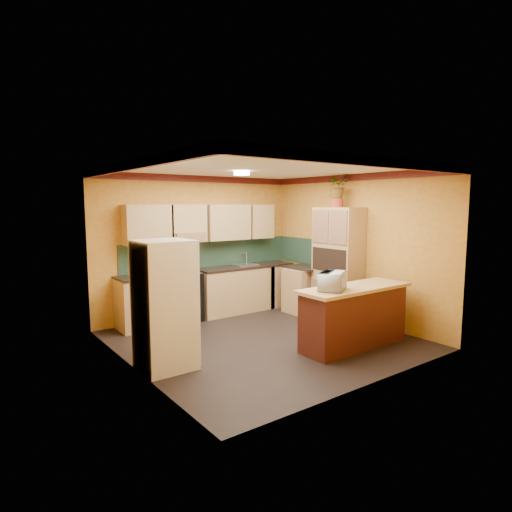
# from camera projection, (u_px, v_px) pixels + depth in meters

# --- Properties ---
(room_shell) EXTENTS (4.24, 4.24, 2.72)m
(room_shell) POSITION_uv_depth(u_px,v_px,m) (254.00, 209.00, 6.82)
(room_shell) COLOR black
(room_shell) RESTS_ON ground
(base_cabinets_back) EXTENTS (3.65, 0.60, 0.88)m
(base_cabinets_back) POSITION_uv_depth(u_px,v_px,m) (212.00, 293.00, 8.28)
(base_cabinets_back) COLOR tan
(base_cabinets_back) RESTS_ON ground
(countertop_back) EXTENTS (3.65, 0.62, 0.04)m
(countertop_back) POSITION_uv_depth(u_px,v_px,m) (212.00, 270.00, 8.23)
(countertop_back) COLOR black
(countertop_back) RESTS_ON base_cabinets_back
(stove) EXTENTS (0.58, 0.58, 0.91)m
(stove) POSITION_uv_depth(u_px,v_px,m) (183.00, 297.00, 7.91)
(stove) COLOR black
(stove) RESTS_ON ground
(kettle) EXTENTS (0.20, 0.20, 0.18)m
(kettle) POSITION_uv_depth(u_px,v_px,m) (188.00, 267.00, 7.86)
(kettle) COLOR red
(kettle) RESTS_ON stove
(sink) EXTENTS (0.48, 0.40, 0.03)m
(sink) POSITION_uv_depth(u_px,v_px,m) (245.00, 265.00, 8.68)
(sink) COLOR silver
(sink) RESTS_ON countertop_back
(base_cabinets_right) EXTENTS (0.60, 0.80, 0.88)m
(base_cabinets_right) POSITION_uv_depth(u_px,v_px,m) (306.00, 290.00, 8.59)
(base_cabinets_right) COLOR tan
(base_cabinets_right) RESTS_ON ground
(countertop_right) EXTENTS (0.62, 0.80, 0.04)m
(countertop_right) POSITION_uv_depth(u_px,v_px,m) (306.00, 267.00, 8.54)
(countertop_right) COLOR black
(countertop_right) RESTS_ON base_cabinets_right
(fridge) EXTENTS (0.68, 0.66, 1.70)m
(fridge) POSITION_uv_depth(u_px,v_px,m) (165.00, 305.00, 5.57)
(fridge) COLOR white
(fridge) RESTS_ON ground
(pantry) EXTENTS (0.48, 0.90, 2.10)m
(pantry) POSITION_uv_depth(u_px,v_px,m) (338.00, 264.00, 7.92)
(pantry) COLOR tan
(pantry) RESTS_ON ground
(fern_pot) EXTENTS (0.22, 0.22, 0.16)m
(fern_pot) POSITION_uv_depth(u_px,v_px,m) (337.00, 203.00, 7.82)
(fern_pot) COLOR #A83B28
(fern_pot) RESTS_ON pantry
(fern) EXTENTS (0.51, 0.47, 0.48)m
(fern) POSITION_uv_depth(u_px,v_px,m) (338.00, 185.00, 7.78)
(fern) COLOR tan
(fern) RESTS_ON fern_pot
(breakfast_bar) EXTENTS (1.80, 0.55, 0.88)m
(breakfast_bar) POSITION_uv_depth(u_px,v_px,m) (354.00, 318.00, 6.47)
(breakfast_bar) COLOR #521D13
(breakfast_bar) RESTS_ON ground
(bar_top) EXTENTS (1.90, 0.65, 0.05)m
(bar_top) POSITION_uv_depth(u_px,v_px,m) (355.00, 288.00, 6.42)
(bar_top) COLOR tan
(bar_top) RESTS_ON breakfast_bar
(microwave) EXTENTS (0.58, 0.52, 0.26)m
(microwave) POSITION_uv_depth(u_px,v_px,m) (332.00, 281.00, 6.11)
(microwave) COLOR white
(microwave) RESTS_ON bar_top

